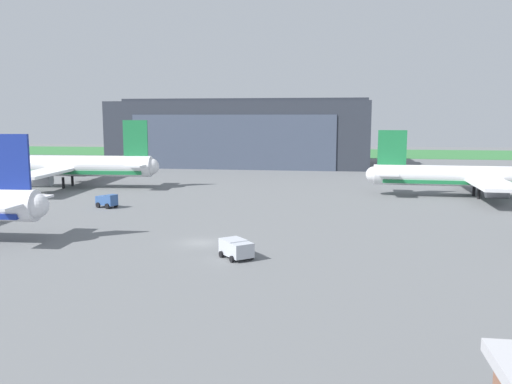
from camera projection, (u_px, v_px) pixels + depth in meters
ground_plane at (201, 243)px, 62.83m from camera, size 440.00×440.00×0.00m
grass_field_strip at (299, 153)px, 223.84m from camera, size 440.00×56.00×0.08m
maintenance_hangar at (243, 133)px, 167.90m from camera, size 77.15×37.82×20.66m
airliner_far_right at (486, 177)px, 97.70m from camera, size 44.16×33.44×12.41m
airliner_far_left at (59, 167)px, 112.39m from camera, size 43.18×38.30×14.22m
pushback_tractor at (236, 248)px, 55.79m from camera, size 4.17×4.35×1.95m
stair_truck at (107, 201)px, 87.26m from camera, size 3.94×3.16×2.23m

